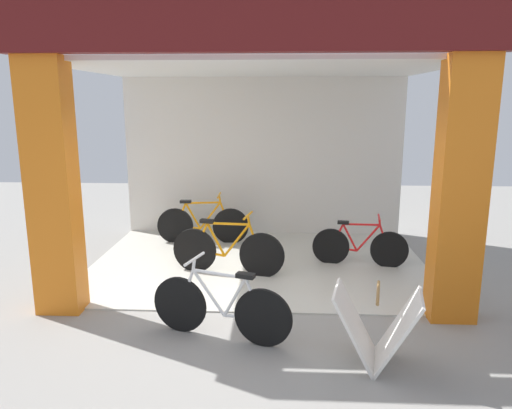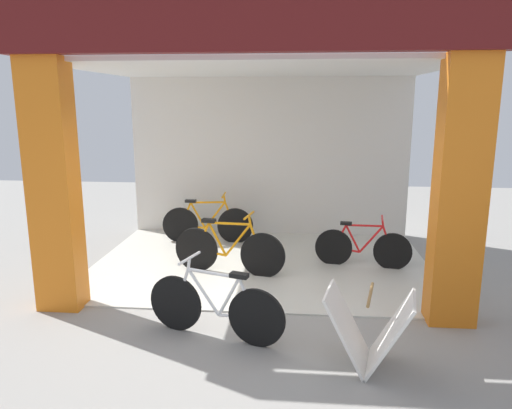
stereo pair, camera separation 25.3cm
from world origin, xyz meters
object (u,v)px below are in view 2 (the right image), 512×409
bicycle_inside_1 (362,247)px  bicycle_parked_0 (215,307)px  bicycle_inside_0 (229,250)px  bicycle_inside_2 (207,223)px  sandwich_board_sign (368,331)px

bicycle_inside_1 → bicycle_parked_0: (-1.86, -2.41, 0.03)m
bicycle_inside_0 → bicycle_parked_0: bicycle_inside_0 is taller
bicycle_inside_1 → bicycle_inside_2: bicycle_inside_2 is taller
bicycle_inside_1 → sandwich_board_sign: (-0.31, -2.87, 0.06)m
bicycle_inside_1 → sandwich_board_sign: bicycle_inside_1 is taller
bicycle_inside_0 → bicycle_inside_2: 1.67m
bicycle_parked_0 → sandwich_board_sign: size_ratio=1.68×
bicycle_inside_2 → sandwich_board_sign: bicycle_inside_2 is taller
bicycle_inside_1 → sandwich_board_sign: bearing=-96.2°
bicycle_inside_0 → bicycle_inside_2: size_ratio=1.02×
sandwich_board_sign → bicycle_inside_2: bearing=120.2°
bicycle_inside_0 → bicycle_parked_0: size_ratio=1.08×
bicycle_parked_0 → sandwich_board_sign: 1.62m
bicycle_inside_0 → bicycle_inside_1: size_ratio=1.15×
bicycle_inside_2 → bicycle_inside_0: bearing=-68.5°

